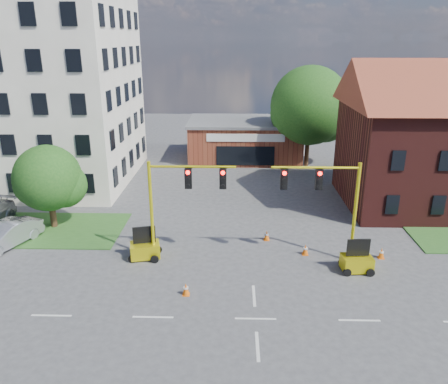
# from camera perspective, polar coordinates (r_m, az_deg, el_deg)

# --- Properties ---
(ground) EXTENTS (120.00, 120.00, 0.00)m
(ground) POSITION_cam_1_polar(r_m,az_deg,el_deg) (22.06, 4.15, -16.19)
(ground) COLOR #3E3F41
(ground) RESTS_ON ground
(lane_markings) EXTENTS (60.00, 36.00, 0.01)m
(lane_markings) POSITION_cam_1_polar(r_m,az_deg,el_deg) (19.70, 4.54, -21.27)
(lane_markings) COLOR silver
(lane_markings) RESTS_ON ground
(office_block) EXTENTS (18.40, 15.40, 20.60)m
(office_block) POSITION_cam_1_polar(r_m,az_deg,el_deg) (44.14, -24.75, 14.51)
(office_block) COLOR beige
(office_block) RESTS_ON ground
(brick_shop) EXTENTS (12.40, 8.40, 4.30)m
(brick_shop) POSITION_cam_1_polar(r_m,az_deg,el_deg) (49.06, 2.72, 6.91)
(brick_shop) COLOR maroon
(brick_shop) RESTS_ON ground
(tree_large) EXTENTS (8.42, 8.02, 10.34)m
(tree_large) POSITION_cam_1_polar(r_m,az_deg,el_deg) (46.17, 11.63, 10.68)
(tree_large) COLOR #3B2915
(tree_large) RESTS_ON ground
(tree_nw_front) EXTENTS (4.84, 4.61, 6.00)m
(tree_nw_front) POSITION_cam_1_polar(r_m,az_deg,el_deg) (32.53, -21.56, 1.48)
(tree_nw_front) COLOR #3B2915
(tree_nw_front) RESTS_ON ground
(signal_mast_west) EXTENTS (5.30, 0.60, 6.20)m
(signal_mast_west) POSITION_cam_1_polar(r_m,az_deg,el_deg) (25.72, -5.95, -0.92)
(signal_mast_west) COLOR gray
(signal_mast_west) RESTS_ON ground
(signal_mast_east) EXTENTS (5.30, 0.60, 6.20)m
(signal_mast_east) POSITION_cam_1_polar(r_m,az_deg,el_deg) (26.07, 13.40, -1.07)
(signal_mast_east) COLOR gray
(signal_mast_east) RESTS_ON ground
(trailer_west) EXTENTS (1.98, 1.55, 2.00)m
(trailer_west) POSITION_cam_1_polar(r_m,az_deg,el_deg) (27.43, -10.27, -7.30)
(trailer_west) COLOR yellow
(trailer_west) RESTS_ON ground
(trailer_east) EXTENTS (1.79, 1.27, 1.94)m
(trailer_east) POSITION_cam_1_polar(r_m,az_deg,el_deg) (26.71, 16.95, -8.69)
(trailer_east) COLOR yellow
(trailer_east) RESTS_ON ground
(cone_a) EXTENTS (0.40, 0.40, 0.70)m
(cone_a) POSITION_cam_1_polar(r_m,az_deg,el_deg) (23.64, -5.00, -12.53)
(cone_a) COLOR #D7580B
(cone_a) RESTS_ON ground
(cone_b) EXTENTS (0.40, 0.40, 0.70)m
(cone_b) POSITION_cam_1_polar(r_m,az_deg,el_deg) (29.53, 5.59, -5.66)
(cone_b) COLOR #D7580B
(cone_b) RESTS_ON ground
(cone_c) EXTENTS (0.40, 0.40, 0.70)m
(cone_c) POSITION_cam_1_polar(r_m,az_deg,el_deg) (27.98, 10.57, -7.41)
(cone_c) COLOR #D7580B
(cone_c) RESTS_ON ground
(cone_d) EXTENTS (0.40, 0.40, 0.70)m
(cone_d) POSITION_cam_1_polar(r_m,az_deg,el_deg) (28.77, 19.87, -7.52)
(cone_d) COLOR #D7580B
(cone_d) RESTS_ON ground
(pickup_white) EXTENTS (5.14, 2.49, 1.41)m
(pickup_white) POSITION_cam_1_polar(r_m,az_deg,el_deg) (38.15, 22.30, -0.57)
(pickup_white) COLOR white
(pickup_white) RESTS_ON ground
(sedan_silver_front) EXTENTS (3.40, 5.14, 1.60)m
(sedan_silver_front) POSITION_cam_1_polar(r_m,az_deg,el_deg) (31.64, -26.56, -5.06)
(sedan_silver_front) COLOR #93959A
(sedan_silver_front) RESTS_ON ground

